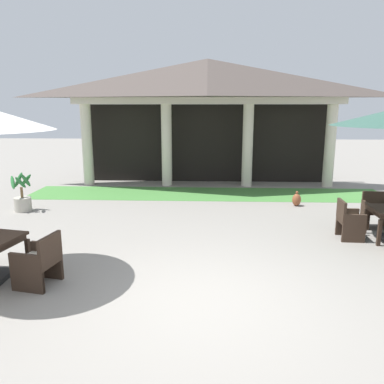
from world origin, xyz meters
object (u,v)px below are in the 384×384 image
Objects in this scene: potted_palm_left_edge at (22,199)px; patio_chair_near_foreground_west at (349,221)px; patio_chair_mid_left_east at (39,262)px; patio_chair_near_foreground_north at (376,211)px; terracotta_urn at (297,200)px.

patio_chair_near_foreground_west is at bearing -13.18° from potted_palm_left_edge.
patio_chair_near_foreground_west is 1.00× the size of patio_chair_mid_left_east.
patio_chair_mid_left_east is at bearing -61.15° from potted_palm_left_edge.
patio_chair_near_foreground_west reaches higher than patio_chair_near_foreground_north.
patio_chair_near_foreground_west is at bearing -55.56° from patio_chair_mid_left_east.
terracotta_urn is (5.36, 5.39, -0.21)m from patio_chair_mid_left_east.
patio_chair_near_foreground_west is at bearing 44.99° from patio_chair_near_foreground_north.
patio_chair_mid_left_east is at bearing -134.85° from terracotta_urn.
patio_chair_near_foreground_north is 0.97× the size of patio_chair_mid_left_east.
patio_chair_mid_left_east is (-6.82, -3.40, -0.01)m from patio_chair_near_foreground_north.
patio_chair_near_foreground_north is at bearing -6.64° from potted_palm_left_edge.
terracotta_urn is (7.83, 0.91, -0.16)m from potted_palm_left_edge.
patio_chair_near_foreground_west is 8.55m from potted_palm_left_edge.
patio_chair_mid_left_east is 7.60m from terracotta_urn.
patio_chair_near_foreground_west is 6.38m from patio_chair_mid_left_east.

